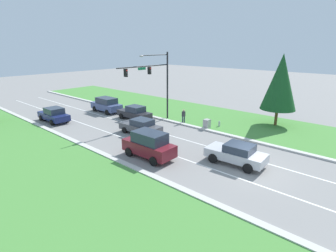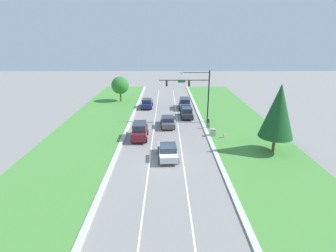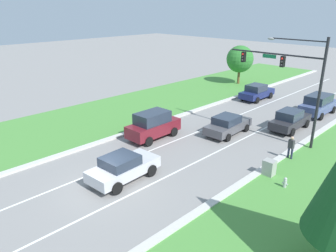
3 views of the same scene
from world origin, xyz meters
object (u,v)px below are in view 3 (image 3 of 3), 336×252
(slate_blue_suv, at_px, (318,104))
(utility_cabinet, at_px, (269,168))
(navy_sedan, at_px, (257,92))
(charcoal_sedan, at_px, (290,120))
(traffic_signal_mast, at_px, (292,73))
(burgundy_suv, at_px, (153,125))
(fire_hydrant, at_px, (285,183))
(oak_near_left_tree, at_px, (240,59))
(silver_sedan, at_px, (123,167))
(graphite_sedan, at_px, (228,125))
(pedestrian, at_px, (291,147))

(slate_blue_suv, xyz_separation_m, utility_cabinet, (2.74, -14.54, -0.50))
(navy_sedan, xyz_separation_m, charcoal_sedan, (7.02, -6.51, 0.00))
(traffic_signal_mast, xyz_separation_m, burgundy_suv, (-7.73, -6.80, -4.24))
(traffic_signal_mast, bearing_deg, fire_hydrant, -63.34)
(slate_blue_suv, xyz_separation_m, oak_near_left_tree, (-12.85, 5.80, 2.33))
(silver_sedan, bearing_deg, slate_blue_suv, 77.78)
(graphite_sedan, height_order, charcoal_sedan, charcoal_sedan)
(silver_sedan, height_order, graphite_sedan, silver_sedan)
(traffic_signal_mast, bearing_deg, graphite_sedan, -155.51)
(oak_near_left_tree, bearing_deg, pedestrian, -47.99)
(graphite_sedan, relative_size, oak_near_left_tree, 0.91)
(burgundy_suv, distance_m, fire_hydrant, 11.11)
(traffic_signal_mast, distance_m, pedestrian, 5.53)
(silver_sedan, bearing_deg, fire_hydrant, 35.24)
(slate_blue_suv, relative_size, fire_hydrant, 6.88)
(graphite_sedan, xyz_separation_m, pedestrian, (5.86, -0.95, 0.14))
(charcoal_sedan, height_order, fire_hydrant, charcoal_sedan)
(slate_blue_suv, bearing_deg, charcoal_sedan, -89.73)
(utility_cabinet, bearing_deg, burgundy_suv, -175.03)
(charcoal_sedan, xyz_separation_m, pedestrian, (2.68, -5.53, 0.07))
(silver_sedan, xyz_separation_m, fire_hydrant, (7.47, 5.97, -0.50))
(slate_blue_suv, height_order, charcoal_sedan, slate_blue_suv)
(charcoal_sedan, xyz_separation_m, fire_hydrant, (4.23, -9.41, -0.52))
(silver_sedan, distance_m, pedestrian, 11.49)
(slate_blue_suv, bearing_deg, navy_sedan, 175.50)
(slate_blue_suv, relative_size, charcoal_sedan, 1.04)
(utility_cabinet, xyz_separation_m, oak_near_left_tree, (-15.59, 20.34, 2.83))
(traffic_signal_mast, xyz_separation_m, oak_near_left_tree, (-13.66, 14.38, -2.00))
(slate_blue_suv, bearing_deg, fire_hydrant, -73.89)
(utility_cabinet, xyz_separation_m, fire_hydrant, (1.42, -0.71, -0.18))
(navy_sedan, xyz_separation_m, utility_cabinet, (9.82, -15.20, -0.34))
(slate_blue_suv, relative_size, navy_sedan, 1.02)
(traffic_signal_mast, xyz_separation_m, utility_cabinet, (1.93, -5.96, -4.83))
(burgundy_suv, bearing_deg, navy_sedan, 89.53)
(charcoal_sedan, distance_m, pedestrian, 6.14)
(oak_near_left_tree, bearing_deg, charcoal_sedan, -42.32)
(navy_sedan, bearing_deg, oak_near_left_tree, 138.66)
(silver_sedan, xyz_separation_m, navy_sedan, (-3.77, 21.88, 0.02))
(burgundy_suv, bearing_deg, charcoal_sedan, 53.23)
(burgundy_suv, bearing_deg, fire_hydrant, -0.39)
(burgundy_suv, height_order, fire_hydrant, burgundy_suv)
(graphite_sedan, bearing_deg, oak_near_left_tree, 117.94)
(burgundy_suv, bearing_deg, oak_near_left_tree, 104.60)
(traffic_signal_mast, distance_m, oak_near_left_tree, 19.93)
(traffic_signal_mast, distance_m, slate_blue_suv, 9.65)
(oak_near_left_tree, bearing_deg, slate_blue_suv, -24.28)
(silver_sedan, distance_m, navy_sedan, 22.21)
(navy_sedan, xyz_separation_m, graphite_sedan, (3.83, -11.09, -0.07))
(traffic_signal_mast, height_order, oak_near_left_tree, traffic_signal_mast)
(traffic_signal_mast, xyz_separation_m, silver_sedan, (-4.12, -12.64, -4.51))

